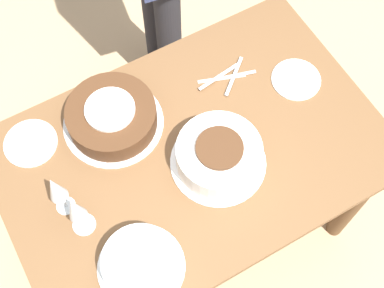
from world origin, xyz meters
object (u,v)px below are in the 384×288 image
cake_front_chocolate (112,117)px  cake_back_decorated (140,264)px  cake_center_white (219,156)px  wine_glass_far (56,189)px  wine_glass_near (75,210)px

cake_front_chocolate → cake_back_decorated: cake_front_chocolate is taller
cake_center_white → cake_back_decorated: size_ratio=1.19×
cake_back_decorated → cake_front_chocolate: bearing=-106.3°
cake_front_chocolate → cake_back_decorated: size_ratio=1.29×
cake_center_white → cake_back_decorated: cake_center_white is taller
cake_center_white → wine_glass_far: wine_glass_far is taller
cake_center_white → cake_front_chocolate: size_ratio=0.92×
cake_center_white → wine_glass_far: size_ratio=1.45×
wine_glass_near → cake_center_white: bearing=177.3°
cake_center_white → cake_front_chocolate: bearing=-52.1°
wine_glass_near → wine_glass_far: 0.09m
cake_back_decorated → wine_glass_near: size_ratio=1.22×
cake_center_white → wine_glass_near: size_ratio=1.46×
cake_front_chocolate → wine_glass_far: wine_glass_far is taller
cake_front_chocolate → wine_glass_far: 0.34m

